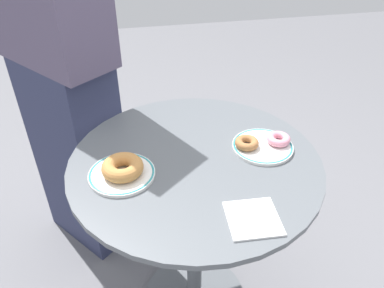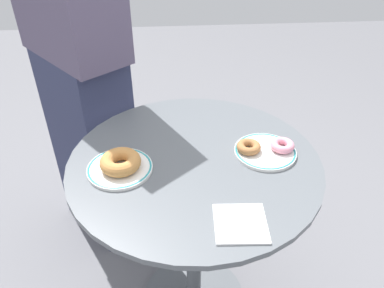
# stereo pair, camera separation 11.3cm
# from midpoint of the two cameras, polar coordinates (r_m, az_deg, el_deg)

# --- Properties ---
(cafe_table) EXTENTS (0.77, 0.77, 0.75)m
(cafe_table) POSITION_cam_midpoint_polar(r_m,az_deg,el_deg) (1.30, -2.10, -10.76)
(cafe_table) COLOR #565B60
(cafe_table) RESTS_ON ground
(plate_left) EXTENTS (0.19, 0.19, 0.01)m
(plate_left) POSITION_cam_midpoint_polar(r_m,az_deg,el_deg) (1.11, -13.41, -4.51)
(plate_left) COLOR white
(plate_left) RESTS_ON cafe_table
(plate_right) EXTENTS (0.19, 0.19, 0.01)m
(plate_right) POSITION_cam_midpoint_polar(r_m,az_deg,el_deg) (1.20, 7.96, -0.42)
(plate_right) COLOR white
(plate_right) RESTS_ON cafe_table
(donut_old_fashioned) EXTENTS (0.16, 0.16, 0.04)m
(donut_old_fashioned) POSITION_cam_midpoint_polar(r_m,az_deg,el_deg) (1.09, -13.35, -3.55)
(donut_old_fashioned) COLOR #BC7F42
(donut_old_fashioned) RESTS_ON plate_left
(donut_pink_frosted) EXTENTS (0.08, 0.08, 0.02)m
(donut_pink_frosted) POSITION_cam_midpoint_polar(r_m,az_deg,el_deg) (1.21, 10.34, 0.65)
(donut_pink_frosted) COLOR pink
(donut_pink_frosted) RESTS_ON plate_right
(donut_cinnamon) EXTENTS (0.10, 0.10, 0.02)m
(donut_cinnamon) POSITION_cam_midpoint_polar(r_m,az_deg,el_deg) (1.18, 5.56, 0.08)
(donut_cinnamon) COLOR #A36B3D
(donut_cinnamon) RESTS_ON plate_right
(paper_napkin) EXTENTS (0.14, 0.14, 0.01)m
(paper_napkin) POSITION_cam_midpoint_polar(r_m,az_deg,el_deg) (0.97, 5.82, -11.24)
(paper_napkin) COLOR white
(paper_napkin) RESTS_ON cafe_table
(person_figure) EXTENTS (0.46, 0.49, 1.72)m
(person_figure) POSITION_cam_midpoint_polar(r_m,az_deg,el_deg) (1.54, -21.20, 10.12)
(person_figure) COLOR #2D3351
(person_figure) RESTS_ON ground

